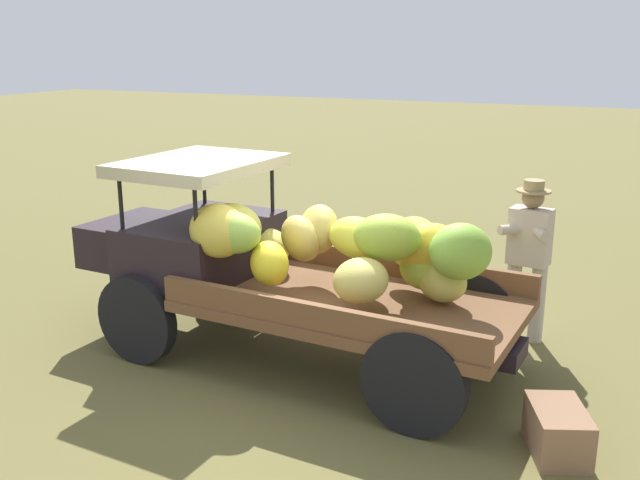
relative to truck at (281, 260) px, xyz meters
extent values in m
plane|color=brown|center=(-0.15, 0.14, -0.97)|extent=(60.00, 60.00, 0.00)
cube|color=black|center=(-0.33, 0.04, -0.49)|extent=(4.02, 0.71, 0.16)
cylinder|color=black|center=(1.17, 0.74, -0.54)|extent=(0.87, 0.20, 0.86)
cylinder|color=black|center=(1.06, -0.86, -0.54)|extent=(0.87, 0.20, 0.86)
cylinder|color=black|center=(-1.62, 0.93, -0.54)|extent=(0.87, 0.20, 0.86)
cylinder|color=black|center=(-1.73, -0.67, -0.54)|extent=(0.87, 0.20, 0.86)
cube|color=brown|center=(-0.78, 0.07, -0.31)|extent=(3.11, 1.92, 0.10)
cube|color=brown|center=(-0.72, 0.87, -0.15)|extent=(3.00, 0.29, 0.22)
cube|color=brown|center=(-0.83, -0.73, -0.15)|extent=(3.00, 0.29, 0.22)
cube|color=black|center=(0.92, -0.05, 0.02)|extent=(1.20, 1.59, 0.55)
cube|color=black|center=(1.82, -0.11, -0.04)|extent=(0.77, 1.11, 0.44)
cylinder|color=black|center=(1.40, 0.57, 0.57)|extent=(0.04, 0.04, 0.55)
cylinder|color=black|center=(1.31, -0.72, 0.57)|extent=(0.04, 0.04, 0.55)
cylinder|color=black|center=(0.52, 0.63, 0.57)|extent=(0.04, 0.04, 0.55)
cylinder|color=black|center=(0.43, -0.66, 0.57)|extent=(0.04, 0.04, 0.55)
cube|color=#BDB291|center=(0.92, -0.05, 0.84)|extent=(1.32, 1.60, 0.12)
ellipsoid|color=gold|center=(-0.78, -0.01, 0.30)|extent=(0.77, 0.67, 0.47)
ellipsoid|color=tan|center=(-0.97, 0.41, 0.06)|extent=(0.70, 0.72, 0.48)
ellipsoid|color=gold|center=(-1.39, -0.24, 0.22)|extent=(0.75, 0.67, 0.52)
ellipsoid|color=gold|center=(-0.16, -0.11, 0.21)|extent=(0.67, 0.64, 0.51)
ellipsoid|color=#C2BD4F|center=(-1.54, -0.13, -0.04)|extent=(0.60, 0.60, 0.48)
ellipsoid|color=#7FB239|center=(-1.72, 0.00, 0.29)|extent=(0.80, 0.83, 0.64)
ellipsoid|color=#92B135|center=(-1.09, 0.08, 0.36)|extent=(0.65, 0.63, 0.56)
ellipsoid|color=yellow|center=(-0.13, 0.47, 0.12)|extent=(0.59, 0.60, 0.41)
ellipsoid|color=#A7D336|center=(-1.16, -0.47, 0.19)|extent=(0.77, 0.73, 0.59)
ellipsoid|color=gold|center=(-0.27, -0.25, 0.27)|extent=(0.73, 0.72, 0.56)
ellipsoid|color=#94BA44|center=(0.21, 0.53, 0.38)|extent=(0.56, 0.43, 0.41)
ellipsoid|color=gold|center=(0.42, 0.18, 0.33)|extent=(0.59, 0.45, 0.50)
ellipsoid|color=gold|center=(0.35, -0.39, -0.02)|extent=(0.73, 0.71, 0.45)
ellipsoid|color=gold|center=(-0.73, -0.17, 0.26)|extent=(0.68, 0.62, 0.47)
ellipsoid|color=gold|center=(0.37, 0.51, 0.38)|extent=(0.84, 0.82, 0.63)
ellipsoid|color=#B0CC41|center=(-1.37, -0.25, 0.04)|extent=(0.69, 0.73, 0.57)
cylinder|color=#BBAEA1|center=(-2.24, -1.34, -0.56)|extent=(0.15, 0.15, 0.81)
cylinder|color=#BBAEA1|center=(-1.98, -1.38, -0.56)|extent=(0.15, 0.15, 0.81)
cube|color=#BBAB99|center=(-2.11, -1.36, 0.13)|extent=(0.43, 0.30, 0.58)
cylinder|color=#BBAB99|center=(-2.19, -1.24, 0.22)|extent=(0.28, 0.40, 0.10)
cylinder|color=#BBAB99|center=(-1.99, -1.28, 0.22)|extent=(0.36, 0.34, 0.10)
sphere|color=olive|center=(-2.11, -1.36, 0.53)|extent=(0.22, 0.22, 0.22)
cylinder|color=#988156|center=(-2.11, -1.36, 0.59)|extent=(0.34, 0.34, 0.02)
cylinder|color=#988156|center=(-2.11, -1.36, 0.65)|extent=(0.20, 0.20, 0.10)
cube|color=#896246|center=(-2.69, 0.76, -0.78)|extent=(0.58, 0.70, 0.37)
camera|label=1|loc=(-3.04, 5.86, 2.03)|focal=40.46mm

